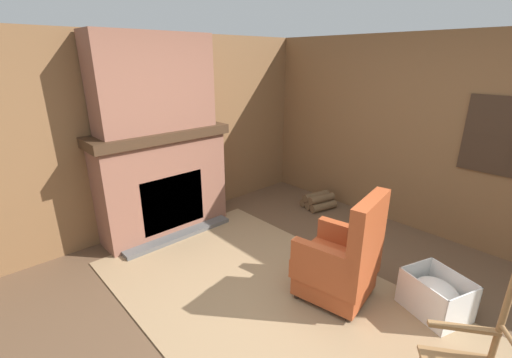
{
  "coord_description": "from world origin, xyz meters",
  "views": [
    {
      "loc": [
        1.51,
        -1.82,
        2.1
      ],
      "look_at": [
        -0.96,
        0.45,
        0.9
      ],
      "focal_mm": 24.0,
      "sensor_mm": 36.0,
      "label": 1
    }
  ],
  "objects": [
    {
      "name": "chimney_breast",
      "position": [
        -2.16,
        0.0,
        1.83
      ],
      "size": [
        0.4,
        1.36,
        1.06
      ],
      "color": "brown",
      "rests_on": "fireplace_hearth"
    },
    {
      "name": "armchair",
      "position": [
        0.1,
        0.5,
        0.37
      ],
      "size": [
        0.72,
        0.7,
        1.04
      ],
      "rotation": [
        0.0,
        0.0,
        3.33
      ],
      "color": "#A84723",
      "rests_on": "ground"
    },
    {
      "name": "wood_panel_wall_left",
      "position": [
        -2.42,
        0.0,
        1.19
      ],
      "size": [
        0.06,
        5.37,
        2.38
      ],
      "color": "brown",
      "rests_on": "ground"
    },
    {
      "name": "laundry_basket",
      "position": [
        0.77,
        0.95,
        0.18
      ],
      "size": [
        0.59,
        0.53,
        0.36
      ],
      "rotation": [
        0.0,
        0.0,
        -0.32
      ],
      "color": "white",
      "rests_on": "ground"
    },
    {
      "name": "area_rug",
      "position": [
        -0.25,
        0.02,
        0.01
      ],
      "size": [
        3.55,
        2.07,
        0.01
      ],
      "color": "#997A56",
      "rests_on": "ground"
    },
    {
      "name": "oil_lamp_vase",
      "position": [
        -2.2,
        -0.36,
        1.38
      ],
      "size": [
        0.13,
        0.13,
        0.22
      ],
      "color": "silver",
      "rests_on": "fireplace_hearth"
    },
    {
      "name": "ground_plane",
      "position": [
        0.0,
        0.0,
        0.0
      ],
      "size": [
        14.0,
        14.0,
        0.0
      ],
      "primitive_type": "plane",
      "color": "brown"
    },
    {
      "name": "storage_case",
      "position": [
        -2.2,
        0.62,
        1.36
      ],
      "size": [
        0.16,
        0.21,
        0.11
      ],
      "color": "brown",
      "rests_on": "fireplace_hearth"
    },
    {
      "name": "wood_panel_wall_back",
      "position": [
        0.02,
        2.41,
        1.19
      ],
      "size": [
        5.37,
        0.09,
        2.38
      ],
      "color": "brown",
      "rests_on": "ground"
    },
    {
      "name": "firewood_stack",
      "position": [
        -1.27,
        1.99,
        0.1
      ],
      "size": [
        0.44,
        0.49,
        0.22
      ],
      "rotation": [
        0.0,
        0.0,
        -0.23
      ],
      "color": "brown",
      "rests_on": "ground"
    },
    {
      "name": "fireplace_hearth",
      "position": [
        -2.15,
        0.0,
        0.65
      ],
      "size": [
        0.66,
        1.65,
        1.3
      ],
      "color": "brown",
      "rests_on": "ground"
    }
  ]
}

